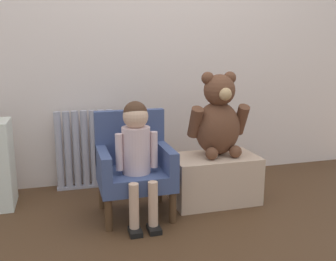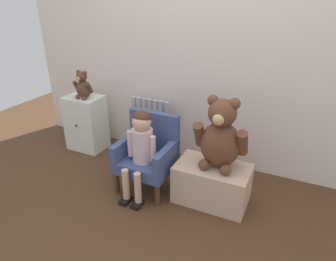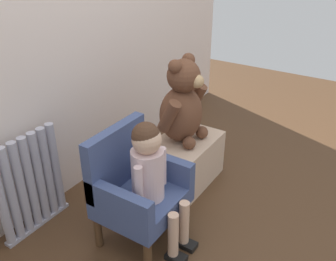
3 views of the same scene
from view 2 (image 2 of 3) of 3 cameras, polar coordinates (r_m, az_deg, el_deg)
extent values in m
plane|color=#49301C|center=(2.31, -3.74, -17.12)|extent=(6.00, 6.00, 0.00)
cube|color=silver|center=(2.73, 7.04, 17.46)|extent=(3.80, 0.05, 2.40)
cylinder|color=#ABAABB|center=(3.14, -6.33, 1.49)|extent=(0.05, 0.05, 0.57)
cylinder|color=#ABAABB|center=(3.11, -5.35, 1.30)|extent=(0.05, 0.05, 0.57)
cylinder|color=#ABAABB|center=(3.09, -4.36, 1.10)|extent=(0.05, 0.05, 0.57)
cylinder|color=#ABAABB|center=(3.06, -3.35, 0.90)|extent=(0.05, 0.05, 0.57)
cylinder|color=#ABAABB|center=(3.03, -2.32, 0.70)|extent=(0.05, 0.05, 0.57)
cylinder|color=#ABAABB|center=(3.00, -1.27, 0.49)|extent=(0.05, 0.05, 0.57)
cylinder|color=#ABAABB|center=(2.98, -0.20, 0.28)|extent=(0.05, 0.05, 0.57)
cube|color=#ABAABB|center=(3.19, -3.22, -3.93)|extent=(0.43, 0.05, 0.02)
cube|color=white|center=(3.28, -15.31, 1.43)|extent=(0.38, 0.28, 0.58)
sphere|color=#4C3823|center=(3.16, -17.12, 0.90)|extent=(0.02, 0.02, 0.02)
cube|color=#3D4D7B|center=(2.52, -4.26, -6.24)|extent=(0.45, 0.39, 0.10)
cube|color=#3D4D7B|center=(2.55, -2.58, -0.16)|extent=(0.45, 0.06, 0.35)
cube|color=#3D4D7B|center=(2.56, -8.13, -2.93)|extent=(0.06, 0.39, 0.14)
cube|color=#3D4D7B|center=(2.39, -0.28, -4.83)|extent=(0.06, 0.39, 0.14)
cylinder|color=#4C331E|center=(2.58, -9.74, -9.73)|extent=(0.04, 0.04, 0.19)
cylinder|color=#4C331E|center=(2.41, -2.04, -12.10)|extent=(0.04, 0.04, 0.19)
cylinder|color=#4C331E|center=(2.81, -5.94, -6.34)|extent=(0.04, 0.04, 0.19)
cylinder|color=#4C331E|center=(2.65, 1.25, -8.22)|extent=(0.04, 0.04, 0.19)
cylinder|color=beige|center=(2.40, -4.86, -2.81)|extent=(0.17, 0.17, 0.28)
sphere|color=#D8AD8E|center=(2.31, -5.05, 1.66)|extent=(0.15, 0.15, 0.15)
sphere|color=#472D1E|center=(2.31, -5.00, 2.13)|extent=(0.14, 0.14, 0.14)
cylinder|color=#D8AD8E|center=(2.43, -8.03, -10.10)|extent=(0.06, 0.06, 0.26)
cube|color=black|center=(2.51, -8.08, -13.08)|extent=(0.07, 0.11, 0.03)
cylinder|color=#D8AD8E|center=(2.38, -5.77, -10.80)|extent=(0.06, 0.06, 0.26)
cube|color=black|center=(2.46, -5.86, -13.82)|extent=(0.07, 0.11, 0.03)
cylinder|color=beige|center=(2.44, -7.24, -2.50)|extent=(0.04, 0.04, 0.22)
cylinder|color=beige|center=(2.34, -2.87, -3.53)|extent=(0.04, 0.04, 0.22)
cube|color=#CAAA8F|center=(2.45, 8.35, -9.93)|extent=(0.57, 0.35, 0.32)
ellipsoid|color=brown|center=(2.30, 9.93, -2.61)|extent=(0.31, 0.26, 0.36)
sphere|color=brown|center=(2.18, 10.32, 3.30)|extent=(0.21, 0.21, 0.21)
sphere|color=tan|center=(2.10, 9.58, 2.06)|extent=(0.08, 0.08, 0.08)
sphere|color=brown|center=(2.18, 8.60, 5.68)|extent=(0.08, 0.08, 0.08)
sphere|color=brown|center=(2.15, 12.60, 5.01)|extent=(0.08, 0.08, 0.08)
cylinder|color=brown|center=(2.30, 5.99, -0.76)|extent=(0.08, 0.16, 0.22)
cylinder|color=brown|center=(2.23, 13.99, -2.33)|extent=(0.08, 0.16, 0.22)
sphere|color=brown|center=(2.29, 6.84, -6.48)|extent=(0.08, 0.08, 0.08)
sphere|color=brown|center=(2.25, 10.92, -7.37)|extent=(0.08, 0.08, 0.08)
ellipsoid|color=#523427|center=(3.11, -15.78, 7.57)|extent=(0.15, 0.13, 0.18)
sphere|color=#523427|center=(3.07, -16.15, 9.83)|extent=(0.10, 0.10, 0.10)
sphere|color=tan|center=(3.04, -16.70, 9.46)|extent=(0.04, 0.04, 0.04)
sphere|color=#523427|center=(3.10, -16.71, 10.62)|extent=(0.04, 0.04, 0.04)
sphere|color=#523427|center=(3.04, -15.58, 10.52)|extent=(0.04, 0.04, 0.04)
cylinder|color=#523427|center=(3.15, -17.07, 8.15)|extent=(0.04, 0.08, 0.11)
cylinder|color=#523427|center=(3.05, -14.73, 7.87)|extent=(0.04, 0.08, 0.11)
sphere|color=#523427|center=(3.12, -16.89, 6.13)|extent=(0.04, 0.04, 0.04)
sphere|color=#523427|center=(3.07, -15.70, 5.95)|extent=(0.04, 0.04, 0.04)
camera|label=1|loc=(1.62, -69.29, -11.52)|focal=40.00mm
camera|label=3|loc=(2.53, -46.90, 17.21)|focal=40.00mm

